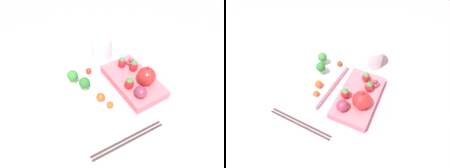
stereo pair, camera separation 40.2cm
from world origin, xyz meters
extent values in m
plane|color=#C6939E|center=(0.00, 0.00, 0.00)|extent=(4.00, 4.00, 0.00)
cube|color=white|center=(0.01, 0.07, 0.01)|extent=(0.21, 0.11, 0.03)
cube|color=#DB6670|center=(0.01, -0.08, 0.01)|extent=(0.22, 0.14, 0.03)
cylinder|color=#93B770|center=(0.03, 0.08, 0.04)|extent=(0.01, 0.01, 0.02)
sphere|color=#2D702D|center=(0.03, 0.08, 0.06)|extent=(0.03, 0.03, 0.03)
cylinder|color=#93B770|center=(0.07, 0.10, 0.04)|extent=(0.01, 0.01, 0.02)
sphere|color=#388438|center=(0.07, 0.10, 0.06)|extent=(0.03, 0.03, 0.03)
sphere|color=red|center=(0.09, 0.04, 0.04)|extent=(0.02, 0.02, 0.02)
sphere|color=#DB4C1E|center=(-0.06, 0.04, 0.04)|extent=(0.02, 0.02, 0.02)
sphere|color=#DB4C1E|center=(-0.03, 0.05, 0.04)|extent=(0.03, 0.03, 0.03)
sphere|color=red|center=(-0.02, -0.10, 0.06)|extent=(0.06, 0.06, 0.06)
cylinder|color=brown|center=(-0.02, -0.10, 0.09)|extent=(0.00, 0.00, 0.01)
ellipsoid|color=red|center=(0.04, -0.10, 0.04)|extent=(0.03, 0.03, 0.04)
cone|color=#388438|center=(0.04, -0.10, 0.06)|extent=(0.02, 0.02, 0.01)
ellipsoid|color=red|center=(-0.02, -0.05, 0.04)|extent=(0.03, 0.03, 0.04)
cone|color=#388438|center=(-0.02, -0.05, 0.07)|extent=(0.02, 0.02, 0.01)
ellipsoid|color=red|center=(0.07, -0.07, 0.04)|extent=(0.03, 0.03, 0.03)
cone|color=#388438|center=(0.07, -0.07, 0.06)|extent=(0.02, 0.02, 0.01)
ellipsoid|color=#892D47|center=(-0.06, -0.06, 0.04)|extent=(0.04, 0.04, 0.04)
sphere|color=#93384C|center=(0.08, -0.11, 0.03)|extent=(0.01, 0.01, 0.01)
sphere|color=#93384C|center=(0.08, -0.10, 0.03)|extent=(0.01, 0.01, 0.01)
sphere|color=#93384C|center=(0.07, -0.10, 0.03)|extent=(0.01, 0.01, 0.01)
sphere|color=#93384C|center=(0.07, -0.11, 0.03)|extent=(0.01, 0.01, 0.01)
sphere|color=#93384C|center=(0.08, -0.11, 0.03)|extent=(0.01, 0.01, 0.01)
sphere|color=#93384C|center=(0.07, -0.11, 0.04)|extent=(0.01, 0.01, 0.01)
cylinder|color=white|center=(0.18, -0.05, 0.04)|extent=(0.07, 0.07, 0.08)
cylinder|color=#332D28|center=(-0.15, 0.03, 0.00)|extent=(0.02, 0.21, 0.01)
cylinder|color=#332D28|center=(-0.16, 0.03, 0.00)|extent=(0.02, 0.21, 0.01)
camera|label=1|loc=(-0.37, 0.18, 0.47)|focal=32.00mm
camera|label=2|loc=(-0.36, -0.21, 0.54)|focal=32.00mm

